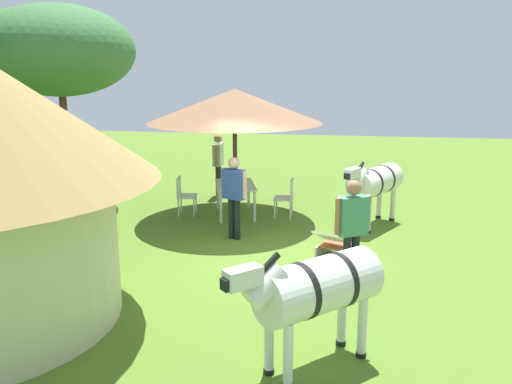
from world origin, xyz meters
TOP-DOWN VIEW (x-y plane):
  - ground_plane at (0.00, 0.00)m, footprint 36.00×36.00m
  - shade_umbrella at (2.73, 1.19)m, footprint 3.95×3.95m
  - patio_dining_table at (2.73, 1.19)m, footprint 1.55×1.22m
  - patio_chair_near_lawn at (2.73, -0.03)m, footprint 0.44×0.42m
  - patio_chair_near_hut at (2.57, 2.40)m, footprint 0.49×0.48m
  - guest_beside_umbrella at (4.56, 2.02)m, footprint 0.59×0.22m
  - guest_behind_table at (1.00, 0.87)m, footprint 0.38×0.55m
  - standing_watcher at (-1.05, -1.42)m, footprint 0.42×0.54m
  - striped_lounge_chair at (0.19, -1.16)m, footprint 0.97×0.82m
  - zebra_nearest_camera at (-3.48, -0.96)m, footprint 1.65×1.70m
  - zebra_by_umbrella at (2.36, -1.94)m, footprint 2.00×1.34m
  - acacia_tree_behind_hut at (3.32, 5.65)m, footprint 3.67×3.67m
  - acacia_tree_right_background at (5.64, 7.75)m, footprint 3.07×3.07m

SIDE VIEW (x-z plane):
  - ground_plane at x=0.00m, z-range 0.00..0.00m
  - striped_lounge_chair at x=0.19m, z-range -0.04..0.54m
  - patio_chair_near_lawn at x=2.73m, z-range 0.07..0.97m
  - patio_chair_near_hut at x=2.57m, z-range 0.07..0.97m
  - patio_dining_table at x=2.73m, z-range 0.29..1.03m
  - zebra_by_umbrella at x=2.36m, z-range 0.21..1.72m
  - zebra_nearest_camera at x=-3.48m, z-range 0.22..1.74m
  - guest_beside_umbrella at x=4.56m, z-range 0.17..1.83m
  - guest_behind_table at x=1.00m, z-range 0.17..1.84m
  - standing_watcher at x=-1.05m, z-range 0.17..1.90m
  - shade_umbrella at x=2.73m, z-range 1.08..4.00m
  - acacia_tree_behind_hut at x=3.32m, z-range 1.33..6.21m
  - acacia_tree_right_background at x=5.64m, z-range 1.60..6.67m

